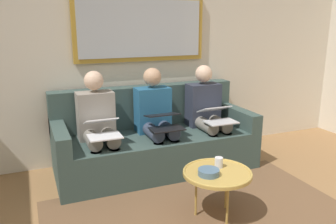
# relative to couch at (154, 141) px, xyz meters

# --- Properties ---
(wall_rear) EXTENTS (6.00, 0.12, 2.60)m
(wall_rear) POSITION_rel_couch_xyz_m (0.00, -0.48, 0.99)
(wall_rear) COLOR beige
(wall_rear) RESTS_ON ground_plane
(area_rug) EXTENTS (2.60, 1.80, 0.01)m
(area_rug) POSITION_rel_couch_xyz_m (0.00, 1.27, -0.31)
(area_rug) COLOR brown
(area_rug) RESTS_ON ground_plane
(couch) EXTENTS (2.20, 0.90, 0.90)m
(couch) POSITION_rel_couch_xyz_m (0.00, 0.00, 0.00)
(couch) COLOR #384C47
(couch) RESTS_ON ground_plane
(framed_mirror) EXTENTS (1.57, 0.05, 0.75)m
(framed_mirror) POSITION_rel_couch_xyz_m (0.00, -0.39, 1.24)
(framed_mirror) COLOR #B7892D
(coffee_table) EXTENTS (0.58, 0.58, 0.43)m
(coffee_table) POSITION_rel_couch_xyz_m (-0.11, 1.22, 0.09)
(coffee_table) COLOR tan
(coffee_table) RESTS_ON ground_plane
(cup) EXTENTS (0.07, 0.07, 0.09)m
(cup) POSITION_rel_couch_xyz_m (-0.17, 1.14, 0.15)
(cup) COLOR silver
(cup) RESTS_ON coffee_table
(bowl) EXTENTS (0.18, 0.18, 0.05)m
(bowl) POSITION_rel_couch_xyz_m (-0.01, 1.24, 0.13)
(bowl) COLOR slate
(bowl) RESTS_ON coffee_table
(person_left) EXTENTS (0.38, 0.58, 1.14)m
(person_left) POSITION_rel_couch_xyz_m (-0.64, 0.07, 0.30)
(person_left) COLOR #2D3342
(person_left) RESTS_ON couch
(laptop_silver) EXTENTS (0.34, 0.37, 0.16)m
(laptop_silver) POSITION_rel_couch_xyz_m (-0.64, 0.30, 0.32)
(laptop_silver) COLOR silver
(person_middle) EXTENTS (0.38, 0.58, 1.14)m
(person_middle) POSITION_rel_couch_xyz_m (0.00, 0.07, 0.30)
(person_middle) COLOR #235B84
(person_middle) RESTS_ON couch
(laptop_black) EXTENTS (0.34, 0.35, 0.15)m
(laptop_black) POSITION_rel_couch_xyz_m (0.00, 0.32, 0.32)
(laptop_black) COLOR black
(person_right) EXTENTS (0.38, 0.58, 1.14)m
(person_right) POSITION_rel_couch_xyz_m (0.64, 0.07, 0.30)
(person_right) COLOR gray
(person_right) RESTS_ON couch
(laptop_white) EXTENTS (0.31, 0.38, 0.17)m
(laptop_white) POSITION_rel_couch_xyz_m (0.64, 0.30, 0.32)
(laptop_white) COLOR white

